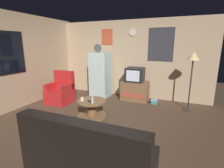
{
  "coord_description": "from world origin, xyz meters",
  "views": [
    {
      "loc": [
        1.67,
        -3.05,
        1.78
      ],
      "look_at": [
        -0.0,
        0.9,
        0.75
      ],
      "focal_mm": 26.98,
      "sensor_mm": 36.0,
      "label": 1
    }
  ],
  "objects": [
    {
      "name": "tv_stand",
      "position": [
        0.32,
        2.04,
        0.31
      ],
      "size": [
        0.84,
        0.53,
        0.61
      ],
      "color": "brown",
      "rests_on": "ground_plane"
    },
    {
      "name": "crt_tv",
      "position": [
        0.3,
        2.04,
        0.83
      ],
      "size": [
        0.54,
        0.51,
        0.44
      ],
      "color": "black",
      "rests_on": "tv_stand"
    },
    {
      "name": "fridge",
      "position": [
        -0.88,
        1.98,
        0.75
      ],
      "size": [
        0.6,
        0.62,
        1.77
      ],
      "color": "silver",
      "rests_on": "ground_plane"
    },
    {
      "name": "standing_lamp",
      "position": [
        1.9,
        1.77,
        1.36
      ],
      "size": [
        0.32,
        0.32,
        1.59
      ],
      "color": "#332D28",
      "rests_on": "ground_plane"
    },
    {
      "name": "wall_left_with_window",
      "position": [
        -2.55,
        -0.0,
        1.3
      ],
      "size": [
        0.12,
        5.2,
        2.6
      ],
      "color": "tan",
      "rests_on": "ground_plane"
    },
    {
      "name": "couch",
      "position": [
        0.63,
        -1.37,
        0.31
      ],
      "size": [
        1.7,
        0.8,
        0.92
      ],
      "color": "black",
      "rests_on": "ground_plane"
    },
    {
      "name": "armchair",
      "position": [
        -1.74,
        0.94,
        0.34
      ],
      "size": [
        0.68,
        0.68,
        0.96
      ],
      "color": "red",
      "rests_on": "ground_plane"
    },
    {
      "name": "wine_glass",
      "position": [
        -0.21,
        0.21,
        0.5
      ],
      "size": [
        0.05,
        0.05,
        0.15
      ],
      "primitive_type": "cylinder",
      "color": "silver",
      "rests_on": "coffee_table"
    },
    {
      "name": "ground_plane",
      "position": [
        0.0,
        0.0,
        0.0
      ],
      "size": [
        12.0,
        12.0,
        0.0
      ],
      "primitive_type": "plane",
      "color": "#4C3828"
    },
    {
      "name": "coffee_table",
      "position": [
        -0.32,
        0.37,
        0.21
      ],
      "size": [
        0.72,
        0.72,
        0.42
      ],
      "color": "brown",
      "rests_on": "ground_plane"
    },
    {
      "name": "remote_control",
      "position": [
        -0.3,
        0.26,
        0.43
      ],
      "size": [
        0.16,
        0.1,
        0.02
      ],
      "primitive_type": "cube",
      "rotation": [
        0.0,
        0.0,
        -0.41
      ],
      "color": "black",
      "rests_on": "coffee_table"
    },
    {
      "name": "mug_ceramic_white",
      "position": [
        -0.52,
        0.25,
        0.47
      ],
      "size": [
        0.08,
        0.08,
        0.09
      ],
      "primitive_type": "cylinder",
      "color": "silver",
      "rests_on": "coffee_table"
    },
    {
      "name": "book_stack",
      "position": [
        0.97,
        1.91,
        0.07
      ],
      "size": [
        0.19,
        0.17,
        0.13
      ],
      "color": "#46B498",
      "rests_on": "ground_plane"
    },
    {
      "name": "wall_with_art",
      "position": [
        0.01,
        2.45,
        1.28
      ],
      "size": [
        5.2,
        0.12,
        2.54
      ],
      "color": "tan",
      "rests_on": "ground_plane"
    }
  ]
}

